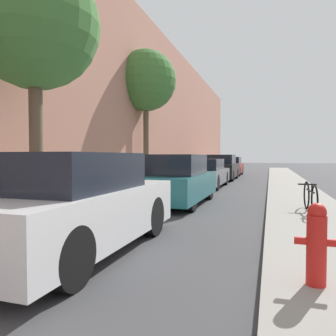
{
  "coord_description": "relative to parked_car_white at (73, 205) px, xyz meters",
  "views": [
    {
      "loc": [
        1.98,
        2.23,
        1.46
      ],
      "look_at": [
        -0.68,
        10.6,
        1.14
      ],
      "focal_mm": 34.44,
      "sensor_mm": 36.0,
      "label": 1
    }
  ],
  "objects": [
    {
      "name": "building_facade_left",
      "position": [
        -3.37,
        9.57,
        3.5
      ],
      "size": [
        0.7,
        52.0,
        8.44
      ],
      "color": "tan",
      "rests_on": "ground"
    },
    {
      "name": "sidewalk_left",
      "position": [
        -2.02,
        9.57,
        -0.66
      ],
      "size": [
        2.0,
        52.0,
        0.12
      ],
      "color": "gray",
      "rests_on": "ground"
    },
    {
      "name": "parked_car_teal",
      "position": [
        0.06,
        5.24,
        -0.01
      ],
      "size": [
        1.87,
        4.19,
        1.51
      ],
      "color": "black",
      "rests_on": "ground"
    },
    {
      "name": "ground_plane",
      "position": [
        0.88,
        9.57,
        -0.72
      ],
      "size": [
        120.0,
        120.0,
        0.0
      ],
      "primitive_type": "plane",
      "color": "#3D3D3F"
    },
    {
      "name": "parked_car_red",
      "position": [
        -0.1,
        20.85,
        -0.05
      ],
      "size": [
        1.79,
        4.0,
        1.41
      ],
      "color": "black",
      "rests_on": "ground"
    },
    {
      "name": "street_tree_far",
      "position": [
        -2.63,
        9.71,
        4.18
      ],
      "size": [
        2.79,
        2.79,
        6.21
      ],
      "color": "brown",
      "rests_on": "sidewalk_left"
    },
    {
      "name": "bicycle",
      "position": [
        3.78,
        4.14,
        -0.24
      ],
      "size": [
        0.44,
        1.72,
        0.7
      ],
      "rotation": [
        0.0,
        0.0,
        0.06
      ],
      "color": "black",
      "rests_on": "sidewalk_right"
    },
    {
      "name": "fire_hydrant",
      "position": [
        3.32,
        -0.59,
        -0.16
      ],
      "size": [
        0.43,
        0.2,
        0.86
      ],
      "color": "red",
      "rests_on": "sidewalk_right"
    },
    {
      "name": "sidewalk_right",
      "position": [
        3.78,
        9.57,
        -0.66
      ],
      "size": [
        2.0,
        52.0,
        0.12
      ],
      "color": "gray",
      "rests_on": "ground"
    },
    {
      "name": "parked_car_black",
      "position": [
        -0.04,
        15.92,
        0.01
      ],
      "size": [
        1.78,
        4.23,
        1.55
      ],
      "color": "black",
      "rests_on": "ground"
    },
    {
      "name": "parked_car_grey",
      "position": [
        -0.11,
        10.73,
        -0.07
      ],
      "size": [
        1.8,
        4.68,
        1.33
      ],
      "color": "black",
      "rests_on": "ground"
    },
    {
      "name": "street_tree_near",
      "position": [
        -1.72,
        1.28,
        3.39
      ],
      "size": [
        2.63,
        2.63,
        5.33
      ],
      "color": "brown",
      "rests_on": "sidewalk_left"
    },
    {
      "name": "parked_car_white",
      "position": [
        0.0,
        0.0,
        0.0
      ],
      "size": [
        1.83,
        4.09,
        1.51
      ],
      "color": "black",
      "rests_on": "ground"
    }
  ]
}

